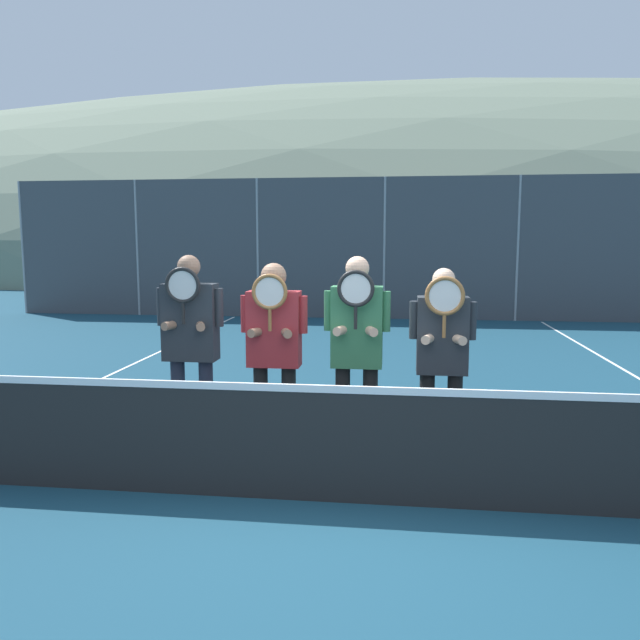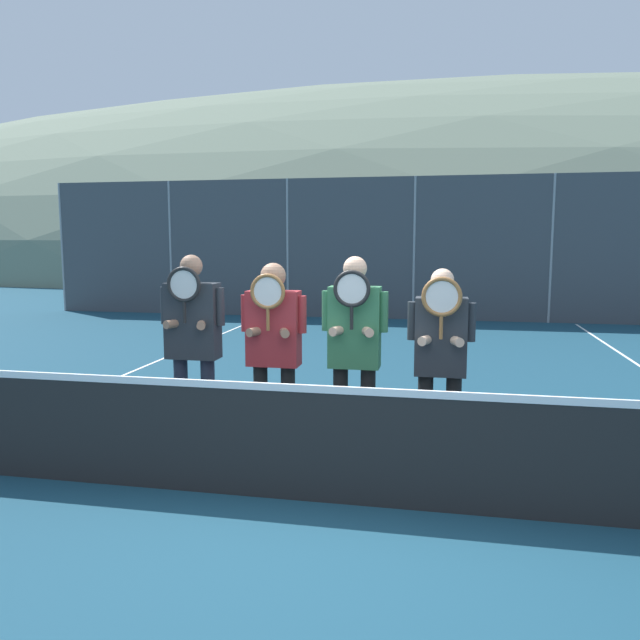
% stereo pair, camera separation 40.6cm
% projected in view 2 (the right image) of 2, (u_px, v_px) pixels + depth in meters
% --- Properties ---
extents(ground_plane, '(120.00, 120.00, 0.00)m').
position_uv_depth(ground_plane, '(334.00, 503.00, 4.71)').
color(ground_plane, navy).
extents(hill_distant, '(143.82, 79.90, 27.97)m').
position_uv_depth(hill_distant, '(438.00, 260.00, 60.35)').
color(hill_distant, slate).
rests_on(hill_distant, ground_plane).
extents(clubhouse_building, '(15.77, 5.50, 3.30)m').
position_uv_depth(clubhouse_building, '(408.00, 248.00, 23.51)').
color(clubhouse_building, beige).
rests_on(clubhouse_building, ground_plane).
extents(fence_back, '(19.39, 0.06, 3.52)m').
position_uv_depth(fence_back, '(414.00, 249.00, 15.36)').
color(fence_back, gray).
rests_on(fence_back, ground_plane).
extents(tennis_net, '(10.27, 0.09, 1.00)m').
position_uv_depth(tennis_net, '(334.00, 443.00, 4.65)').
color(tennis_net, gray).
rests_on(tennis_net, ground_plane).
extents(court_line_left_sideline, '(0.05, 16.00, 0.01)m').
position_uv_depth(court_line_left_sideline, '(94.00, 387.00, 8.38)').
color(court_line_left_sideline, white).
rests_on(court_line_left_sideline, ground_plane).
extents(player_leftmost, '(0.62, 0.34, 1.84)m').
position_uv_depth(player_leftmost, '(193.00, 336.00, 5.76)').
color(player_leftmost, '#232838').
rests_on(player_leftmost, ground_plane).
extents(player_center_left, '(0.60, 0.34, 1.77)m').
position_uv_depth(player_center_left, '(274.00, 342.00, 5.59)').
color(player_center_left, black).
rests_on(player_center_left, ground_plane).
extents(player_center_right, '(0.57, 0.34, 1.84)m').
position_uv_depth(player_center_right, '(354.00, 344.00, 5.35)').
color(player_center_right, black).
rests_on(player_center_right, ground_plane).
extents(player_rightmost, '(0.57, 0.34, 1.74)m').
position_uv_depth(player_rightmost, '(441.00, 353.00, 5.26)').
color(player_rightmost, black).
rests_on(player_rightmost, ground_plane).
extents(car_far_left, '(4.74, 2.09, 1.89)m').
position_uv_depth(car_far_left, '(261.00, 273.00, 19.29)').
color(car_far_left, navy).
rests_on(car_far_left, ground_plane).
extents(car_left_of_center, '(4.35, 2.07, 1.86)m').
position_uv_depth(car_left_of_center, '(436.00, 275.00, 18.36)').
color(car_left_of_center, black).
rests_on(car_left_of_center, ground_plane).
extents(car_center, '(4.35, 2.09, 1.71)m').
position_uv_depth(car_center, '(625.00, 280.00, 17.00)').
color(car_center, maroon).
rests_on(car_center, ground_plane).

